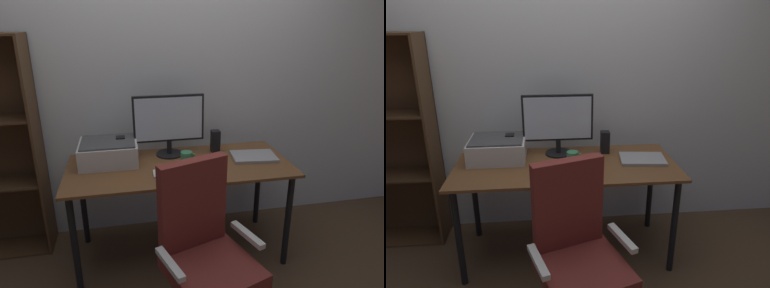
% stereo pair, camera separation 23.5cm
% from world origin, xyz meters
% --- Properties ---
extents(ground_plane, '(12.00, 12.00, 0.00)m').
position_xyz_m(ground_plane, '(0.00, 0.00, 0.00)').
color(ground_plane, '#4C3826').
extents(back_wall, '(6.40, 0.10, 2.60)m').
position_xyz_m(back_wall, '(0.00, 0.51, 1.30)').
color(back_wall, silver).
rests_on(back_wall, ground).
extents(desk, '(1.56, 0.68, 0.74)m').
position_xyz_m(desk, '(0.00, 0.00, 0.65)').
color(desk, brown).
rests_on(desk, ground).
extents(monitor, '(0.52, 0.20, 0.46)m').
position_xyz_m(monitor, '(-0.05, 0.20, 1.00)').
color(monitor, black).
rests_on(monitor, desk).
extents(keyboard, '(0.29, 0.12, 0.02)m').
position_xyz_m(keyboard, '(-0.06, -0.15, 0.75)').
color(keyboard, silver).
rests_on(keyboard, desk).
extents(mouse, '(0.07, 0.10, 0.03)m').
position_xyz_m(mouse, '(0.19, -0.13, 0.76)').
color(mouse, black).
rests_on(mouse, desk).
extents(coffee_mug, '(0.10, 0.08, 0.10)m').
position_xyz_m(coffee_mug, '(0.04, -0.02, 0.79)').
color(coffee_mug, '#387F51').
rests_on(coffee_mug, desk).
extents(laptop, '(0.34, 0.26, 0.02)m').
position_xyz_m(laptop, '(0.56, 0.01, 0.75)').
color(laptop, '#99999E').
rests_on(laptop, desk).
extents(speaker_left, '(0.06, 0.07, 0.17)m').
position_xyz_m(speaker_left, '(-0.40, 0.19, 0.82)').
color(speaker_left, black).
rests_on(speaker_left, desk).
extents(speaker_right, '(0.06, 0.07, 0.17)m').
position_xyz_m(speaker_right, '(0.31, 0.19, 0.82)').
color(speaker_right, black).
rests_on(speaker_right, desk).
extents(printer, '(0.40, 0.34, 0.16)m').
position_xyz_m(printer, '(-0.49, 0.14, 0.82)').
color(printer, silver).
rests_on(printer, desk).
extents(office_chair, '(0.58, 0.57, 1.01)m').
position_xyz_m(office_chair, '(0.02, -0.70, 0.46)').
color(office_chair, silver).
rests_on(office_chair, ground).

